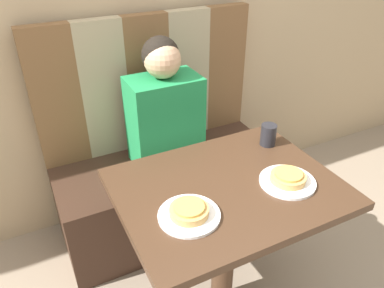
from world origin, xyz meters
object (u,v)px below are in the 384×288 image
object	(u,v)px
pizza_right	(288,177)
drinking_cup	(268,135)
person	(164,107)
plate_left	(189,215)
pizza_left	(189,210)
plate_right	(287,182)

from	to	relation	value
pizza_right	drinking_cup	xyz separation A→B (m)	(0.10, 0.27, 0.02)
person	plate_left	bearing A→B (deg)	-106.57
person	plate_left	xyz separation A→B (m)	(-0.21, -0.72, -0.06)
person	pizza_left	world-z (taller)	person
plate_left	pizza_right	size ratio (longest dim) A/B	1.59
pizza_left	pizza_right	distance (m)	0.43
plate_right	person	bearing A→B (deg)	106.57
plate_left	plate_right	world-z (taller)	same
pizza_right	drinking_cup	bearing A→B (deg)	68.99
person	drinking_cup	xyz separation A→B (m)	(0.32, -0.45, -0.01)
plate_left	plate_right	distance (m)	0.43
plate_right	pizza_left	world-z (taller)	pizza_left
person	plate_left	distance (m)	0.76
person	drinking_cup	world-z (taller)	person
plate_left	plate_right	bearing A→B (deg)	0.00
drinking_cup	person	bearing A→B (deg)	125.47
plate_right	drinking_cup	distance (m)	0.30
plate_right	pizza_right	bearing A→B (deg)	0.00
person	pizza_left	distance (m)	0.75
pizza_left	person	bearing A→B (deg)	73.43
plate_left	pizza_right	distance (m)	0.43
plate_left	drinking_cup	bearing A→B (deg)	27.07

